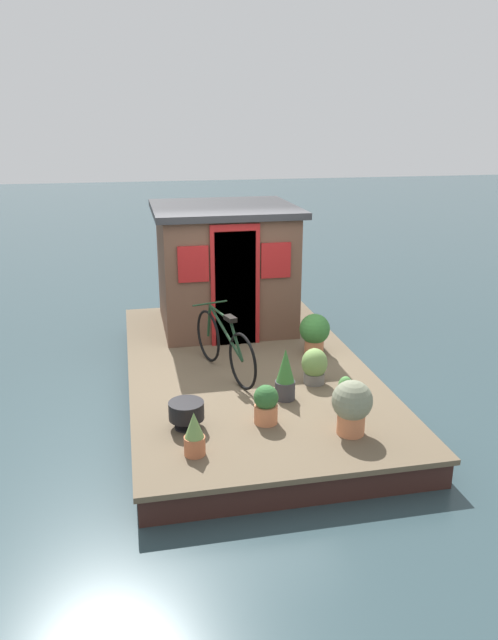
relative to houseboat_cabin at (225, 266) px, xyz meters
The scene contains 12 objects.
ground_plane 2.20m from the houseboat_cabin, behind, with size 60.00×60.00×0.00m, color #2D4247.
houseboat_deck 2.09m from the houseboat_cabin, behind, with size 5.71×3.19×0.36m.
houseboat_cabin is the anchor object (origin of this frame).
bicycle 2.12m from the houseboat_cabin, behind, with size 1.70×0.63×0.87m.
potted_plant_rosemary 3.50m from the houseboat_cabin, 165.52° to the right, with size 0.18×0.18×0.40m.
potted_plant_thyme 4.15m from the houseboat_cabin, 166.26° to the left, with size 0.22×0.22×0.47m.
potted_plant_fern 2.74m from the houseboat_cabin, 164.09° to the right, with size 0.33×0.33×0.46m.
potted_plant_succulent 3.00m from the houseboat_cabin, behind, with size 0.24×0.24×0.64m.
potted_plant_sage 3.99m from the houseboat_cabin, 169.53° to the right, with size 0.44×0.44×0.60m.
potted_plant_basil 3.53m from the houseboat_cabin, behind, with size 0.28×0.28×0.45m.
potted_plant_geranium 1.98m from the houseboat_cabin, 146.40° to the right, with size 0.43×0.43×0.59m.
charcoal_grill 3.62m from the houseboat_cabin, 163.73° to the left, with size 0.39×0.39×0.30m.
Camera 1 is at (-7.55, 1.51, 3.56)m, focal length 33.91 mm.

